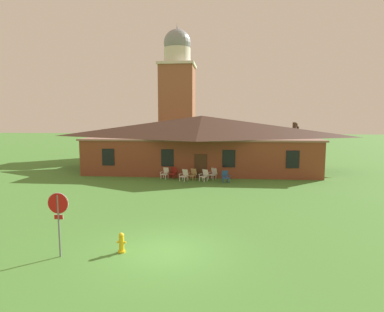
% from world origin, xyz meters
% --- Properties ---
extents(ground_plane, '(200.00, 200.00, 0.00)m').
position_xyz_m(ground_plane, '(0.00, 0.00, 0.00)').
color(ground_plane, '#477F33').
extents(brick_building, '(22.34, 10.40, 5.48)m').
position_xyz_m(brick_building, '(0.00, 20.69, 2.79)').
color(brick_building, brown).
rests_on(brick_building, ground).
extents(dome_tower, '(5.18, 5.18, 18.73)m').
position_xyz_m(dome_tower, '(-4.50, 34.72, 8.54)').
color(dome_tower, '#93563D').
rests_on(dome_tower, ground).
extents(stop_sign, '(0.81, 0.07, 2.46)m').
position_xyz_m(stop_sign, '(-3.86, -0.80, 1.74)').
color(stop_sign, slate).
rests_on(stop_sign, ground).
extents(lawn_chair_by_porch, '(0.76, 0.81, 0.96)m').
position_xyz_m(lawn_chair_by_porch, '(-2.81, 15.20, 0.50)').
color(lawn_chair_by_porch, silver).
rests_on(lawn_chair_by_porch, ground).
extents(lawn_chair_near_door, '(0.79, 0.83, 0.96)m').
position_xyz_m(lawn_chair_near_door, '(-2.13, 15.39, 0.50)').
color(lawn_chair_near_door, maroon).
rests_on(lawn_chair_near_door, ground).
extents(lawn_chair_left_end, '(0.80, 0.84, 0.96)m').
position_xyz_m(lawn_chair_left_end, '(-1.04, 14.33, 0.50)').
color(lawn_chair_left_end, silver).
rests_on(lawn_chair_left_end, ground).
extents(lawn_chair_middle, '(0.80, 0.84, 0.96)m').
position_xyz_m(lawn_chair_middle, '(-0.37, 14.79, 0.50)').
color(lawn_chair_middle, tan).
rests_on(lawn_chair_middle, ground).
extents(lawn_chair_right_end, '(0.83, 0.86, 0.96)m').
position_xyz_m(lawn_chair_right_end, '(0.64, 14.40, 0.50)').
color(lawn_chair_right_end, white).
rests_on(lawn_chair_right_end, ground).
extents(lawn_chair_far_side, '(0.84, 0.86, 0.96)m').
position_xyz_m(lawn_chair_far_side, '(1.34, 15.33, 0.50)').
color(lawn_chair_far_side, white).
rests_on(lawn_chair_far_side, ground).
extents(lawn_chair_under_eave, '(0.74, 0.79, 0.96)m').
position_xyz_m(lawn_chair_under_eave, '(2.39, 14.02, 0.50)').
color(lawn_chair_under_eave, '#2D5693').
rests_on(lawn_chair_under_eave, ground).
extents(bare_tree_beside_building, '(1.81, 1.77, 4.80)m').
position_xyz_m(bare_tree_beside_building, '(9.68, 23.13, 2.67)').
color(bare_tree_beside_building, brown).
rests_on(bare_tree_beside_building, ground).
extents(fire_hydrant, '(0.36, 0.28, 0.79)m').
position_xyz_m(fire_hydrant, '(-1.69, -0.20, 0.38)').
color(fire_hydrant, gold).
rests_on(fire_hydrant, ground).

